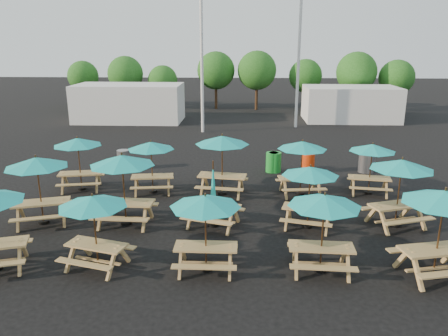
{
  "coord_description": "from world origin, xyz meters",
  "views": [
    {
      "loc": [
        0.74,
        -15.1,
        5.94
      ],
      "look_at": [
        0.0,
        1.5,
        1.1
      ],
      "focal_mm": 35.0,
      "sensor_mm": 36.0,
      "label": 1
    }
  ],
  "objects_px": {
    "picnic_unit_6": "(205,206)",
    "picnic_unit_14": "(372,151)",
    "picnic_unit_7": "(213,200)",
    "picnic_unit_11": "(302,148)",
    "picnic_unit_8": "(222,144)",
    "picnic_unit_12": "(444,202)",
    "picnic_unit_1": "(37,166)",
    "waste_bin_1": "(275,162)",
    "waste_bin_0": "(123,160)",
    "picnic_unit_3": "(93,206)",
    "picnic_unit_4": "(122,164)",
    "waste_bin_4": "(365,162)",
    "picnic_unit_5": "(151,149)",
    "waste_bin_3": "(308,163)",
    "picnic_unit_10": "(310,175)",
    "waste_bin_2": "(272,162)",
    "picnic_unit_2": "(78,145)",
    "picnic_unit_13": "(401,169)",
    "picnic_unit_9": "(324,205)",
    "waste_bin_5": "(368,163)"
  },
  "relations": [
    {
      "from": "picnic_unit_13",
      "to": "picnic_unit_14",
      "type": "relative_size",
      "value": 1.25
    },
    {
      "from": "picnic_unit_11",
      "to": "picnic_unit_2",
      "type": "bearing_deg",
      "value": 171.06
    },
    {
      "from": "picnic_unit_6",
      "to": "picnic_unit_14",
      "type": "xyz_separation_m",
      "value": [
        6.05,
        6.4,
        -0.05
      ]
    },
    {
      "from": "waste_bin_3",
      "to": "picnic_unit_7",
      "type": "bearing_deg",
      "value": -122.38
    },
    {
      "from": "picnic_unit_5",
      "to": "picnic_unit_12",
      "type": "distance_m",
      "value": 10.69
    },
    {
      "from": "picnic_unit_6",
      "to": "waste_bin_0",
      "type": "height_order",
      "value": "picnic_unit_6"
    },
    {
      "from": "picnic_unit_1",
      "to": "picnic_unit_13",
      "type": "relative_size",
      "value": 0.99
    },
    {
      "from": "picnic_unit_3",
      "to": "picnic_unit_7",
      "type": "height_order",
      "value": "picnic_unit_7"
    },
    {
      "from": "picnic_unit_14",
      "to": "waste_bin_0",
      "type": "xyz_separation_m",
      "value": [
        -10.83,
        3.06,
        -1.32
      ]
    },
    {
      "from": "picnic_unit_12",
      "to": "waste_bin_1",
      "type": "xyz_separation_m",
      "value": [
        -3.52,
        9.39,
        -1.6
      ]
    },
    {
      "from": "picnic_unit_8",
      "to": "waste_bin_3",
      "type": "xyz_separation_m",
      "value": [
        3.87,
        3.17,
        -1.62
      ]
    },
    {
      "from": "picnic_unit_11",
      "to": "picnic_unit_13",
      "type": "xyz_separation_m",
      "value": [
        2.79,
        -2.98,
        0.09
      ]
    },
    {
      "from": "waste_bin_1",
      "to": "picnic_unit_9",
      "type": "bearing_deg",
      "value": -86.31
    },
    {
      "from": "picnic_unit_11",
      "to": "waste_bin_0",
      "type": "xyz_separation_m",
      "value": [
        -8.04,
        3.31,
        -1.45
      ]
    },
    {
      "from": "waste_bin_0",
      "to": "waste_bin_3",
      "type": "height_order",
      "value": "same"
    },
    {
      "from": "picnic_unit_3",
      "to": "picnic_unit_8",
      "type": "relative_size",
      "value": 0.93
    },
    {
      "from": "picnic_unit_2",
      "to": "picnic_unit_6",
      "type": "distance_m",
      "value": 8.57
    },
    {
      "from": "picnic_unit_14",
      "to": "waste_bin_3",
      "type": "height_order",
      "value": "picnic_unit_14"
    },
    {
      "from": "picnic_unit_13",
      "to": "waste_bin_2",
      "type": "height_order",
      "value": "picnic_unit_13"
    },
    {
      "from": "picnic_unit_4",
      "to": "picnic_unit_14",
      "type": "xyz_separation_m",
      "value": [
        9.0,
        3.48,
        -0.31
      ]
    },
    {
      "from": "picnic_unit_4",
      "to": "picnic_unit_10",
      "type": "bearing_deg",
      "value": 2.36
    },
    {
      "from": "picnic_unit_2",
      "to": "waste_bin_3",
      "type": "bearing_deg",
      "value": 5.76
    },
    {
      "from": "picnic_unit_1",
      "to": "picnic_unit_10",
      "type": "relative_size",
      "value": 1.14
    },
    {
      "from": "picnic_unit_5",
      "to": "picnic_unit_14",
      "type": "relative_size",
      "value": 1.03
    },
    {
      "from": "picnic_unit_8",
      "to": "waste_bin_1",
      "type": "xyz_separation_m",
      "value": [
        2.33,
        3.25,
        -1.62
      ]
    },
    {
      "from": "picnic_unit_1",
      "to": "waste_bin_2",
      "type": "xyz_separation_m",
      "value": [
        8.11,
        6.44,
        -1.54
      ]
    },
    {
      "from": "picnic_unit_11",
      "to": "picnic_unit_8",
      "type": "bearing_deg",
      "value": 173.92
    },
    {
      "from": "waste_bin_2",
      "to": "waste_bin_1",
      "type": "bearing_deg",
      "value": 1.1
    },
    {
      "from": "waste_bin_4",
      "to": "picnic_unit_5",
      "type": "bearing_deg",
      "value": -160.57
    },
    {
      "from": "waste_bin_0",
      "to": "waste_bin_3",
      "type": "bearing_deg",
      "value": -1.4
    },
    {
      "from": "waste_bin_1",
      "to": "picnic_unit_1",
      "type": "bearing_deg",
      "value": -142.01
    },
    {
      "from": "picnic_unit_1",
      "to": "picnic_unit_8",
      "type": "relative_size",
      "value": 1.06
    },
    {
      "from": "picnic_unit_3",
      "to": "picnic_unit_10",
      "type": "relative_size",
      "value": 1.0
    },
    {
      "from": "picnic_unit_4",
      "to": "waste_bin_4",
      "type": "bearing_deg",
      "value": 36.34
    },
    {
      "from": "picnic_unit_11",
      "to": "waste_bin_2",
      "type": "relative_size",
      "value": 2.37
    },
    {
      "from": "picnic_unit_10",
      "to": "waste_bin_2",
      "type": "relative_size",
      "value": 2.41
    },
    {
      "from": "picnic_unit_7",
      "to": "picnic_unit_10",
      "type": "relative_size",
      "value": 1.0
    },
    {
      "from": "picnic_unit_2",
      "to": "waste_bin_1",
      "type": "relative_size",
      "value": 2.42
    },
    {
      "from": "picnic_unit_3",
      "to": "picnic_unit_13",
      "type": "height_order",
      "value": "picnic_unit_13"
    },
    {
      "from": "picnic_unit_6",
      "to": "waste_bin_0",
      "type": "xyz_separation_m",
      "value": [
        -4.77,
        9.46,
        -1.37
      ]
    },
    {
      "from": "picnic_unit_13",
      "to": "waste_bin_1",
      "type": "relative_size",
      "value": 2.76
    },
    {
      "from": "waste_bin_5",
      "to": "picnic_unit_8",
      "type": "bearing_deg",
      "value": -153.29
    },
    {
      "from": "picnic_unit_8",
      "to": "waste_bin_2",
      "type": "bearing_deg",
      "value": 63.64
    },
    {
      "from": "picnic_unit_1",
      "to": "waste_bin_1",
      "type": "distance_m",
      "value": 10.57
    },
    {
      "from": "waste_bin_1",
      "to": "waste_bin_4",
      "type": "distance_m",
      "value": 4.22
    },
    {
      "from": "waste_bin_3",
      "to": "picnic_unit_3",
      "type": "bearing_deg",
      "value": -127.02
    },
    {
      "from": "picnic_unit_8",
      "to": "picnic_unit_12",
      "type": "distance_m",
      "value": 8.48
    },
    {
      "from": "waste_bin_0",
      "to": "waste_bin_1",
      "type": "xyz_separation_m",
      "value": [
        7.24,
        -0.14,
        0.0
      ]
    },
    {
      "from": "picnic_unit_9",
      "to": "picnic_unit_14",
      "type": "distance_m",
      "value": 6.99
    },
    {
      "from": "picnic_unit_7",
      "to": "picnic_unit_11",
      "type": "bearing_deg",
      "value": 61.34
    }
  ]
}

